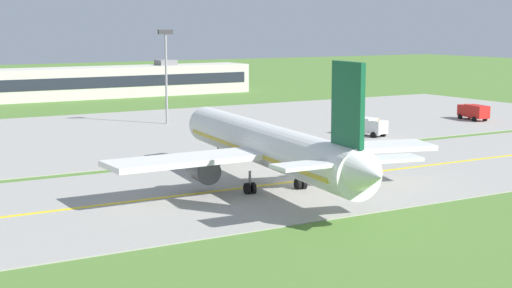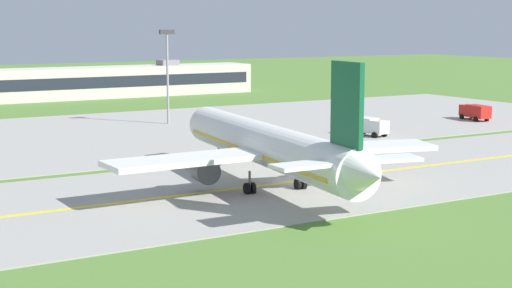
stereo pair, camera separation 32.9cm
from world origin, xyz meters
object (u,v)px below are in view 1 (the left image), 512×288
at_px(service_truck_fuel, 473,111).
at_px(service_truck_baggage, 367,125).
at_px(apron_light_mast, 166,65).
at_px(airplane_lead, 269,146).

bearing_deg(service_truck_fuel, service_truck_baggage, -168.68).
bearing_deg(apron_light_mast, airplane_lead, -103.47).
height_order(airplane_lead, service_truck_baggage, airplane_lead).
distance_m(service_truck_baggage, service_truck_fuel, 26.80).
height_order(airplane_lead, service_truck_fuel, airplane_lead).
distance_m(airplane_lead, apron_light_mast, 51.34).
bearing_deg(service_truck_baggage, airplane_lead, -142.57).
bearing_deg(service_truck_fuel, apron_light_mast, 154.85).
xyz_separation_m(airplane_lead, apron_light_mast, (11.89, 49.67, 5.19)).
relative_size(airplane_lead, service_truck_fuel, 6.33).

